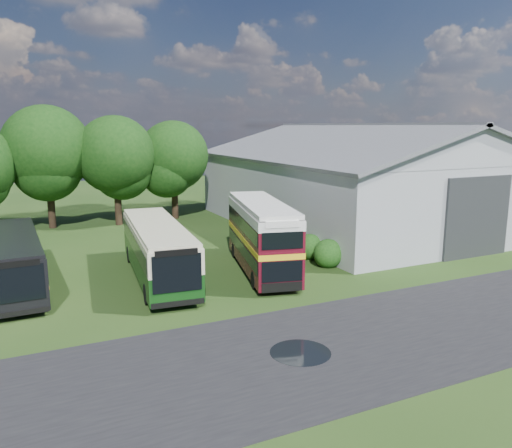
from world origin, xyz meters
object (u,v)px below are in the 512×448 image
storage_shed (358,173)px  bus_dark_single (15,260)px  bus_maroon_double (262,237)px  bus_green_single (158,250)px

storage_shed → bus_dark_single: bearing=-165.5°
bus_maroon_double → storage_shed: bearing=48.1°
storage_shed → bus_green_single: size_ratio=2.27×
storage_shed → bus_dark_single: (-25.59, -6.63, -2.72)m
bus_green_single → bus_maroon_double: 5.70m
bus_dark_single → storage_shed: bearing=12.8°
bus_maroon_double → bus_dark_single: 12.63m
bus_maroon_double → bus_green_single: bearing=-177.0°
bus_green_single → bus_maroon_double: size_ratio=1.17×
bus_green_single → bus_dark_single: bearing=173.9°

